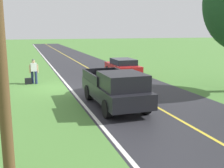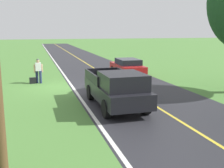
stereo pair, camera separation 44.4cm
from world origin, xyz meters
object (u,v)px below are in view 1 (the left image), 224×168
at_px(hitchhiker_walking, 34,70).
at_px(pickup_truck_passing, 116,88).
at_px(sedan_near_oncoming, 123,67).
at_px(suitcase_carried, 28,81).

height_order(hitchhiker_walking, pickup_truck_passing, pickup_truck_passing).
height_order(hitchhiker_walking, sedan_near_oncoming, hitchhiker_walking).
relative_size(hitchhiker_walking, sedan_near_oncoming, 0.39).
bearing_deg(suitcase_carried, pickup_truck_passing, 24.05).
bearing_deg(pickup_truck_passing, suitcase_carried, -61.82).
xyz_separation_m(suitcase_carried, pickup_truck_passing, (-3.94, 7.35, 0.75)).
relative_size(suitcase_carried, pickup_truck_passing, 0.08).
bearing_deg(pickup_truck_passing, sedan_near_oncoming, -112.46).
distance_m(hitchhiker_walking, pickup_truck_passing, 8.25).
distance_m(suitcase_carried, sedan_near_oncoming, 7.68).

